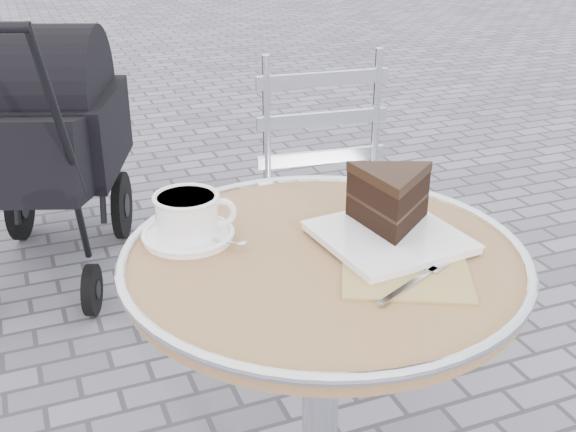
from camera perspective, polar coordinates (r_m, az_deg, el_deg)
name	(u,v)px	position (r m, az deg, el deg)	size (l,w,h in m)	color
cafe_table	(322,333)	(1.35, 2.71, -9.19)	(0.72, 0.72, 0.74)	silver
cappuccino_set	(188,219)	(1.31, -7.87, -0.27)	(0.17, 0.17, 0.08)	white
cake_plate_set	(391,207)	(1.31, 8.15, 0.69)	(0.29, 0.38, 0.13)	tan
bistro_chair	(329,172)	(2.12, 3.29, 3.51)	(0.44, 0.44, 0.89)	silver
baby_stroller	(44,151)	(2.72, -18.71, 4.88)	(0.74, 1.05, 1.01)	black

